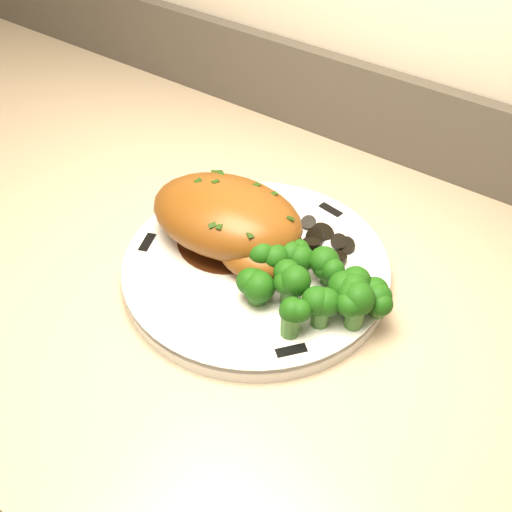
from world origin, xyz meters
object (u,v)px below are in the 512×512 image
Objects in this scene: chicken_breast at (230,221)px; broccoli_florets at (313,286)px; counter at (134,397)px; plate at (256,269)px.

broccoli_florets is at bearing -18.62° from chicken_breast.
counter is at bearing -178.81° from chicken_breast.
chicken_breast is at bearing 8.26° from counter.
broccoli_florets is (0.12, -0.03, -0.01)m from chicken_breast.
plate is 1.99× the size of broccoli_florets.
broccoli_florets is at bearing 0.63° from counter.
counter reaches higher than chicken_breast.
broccoli_florets reaches higher than plate.
plate is at bearing -19.64° from chicken_breast.
plate is at bearing 168.97° from broccoli_florets.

